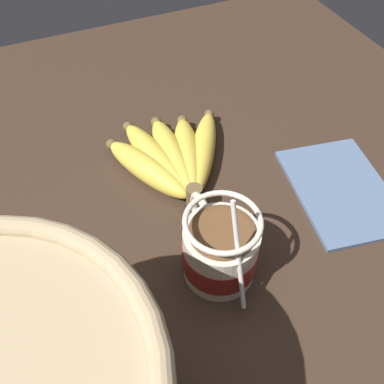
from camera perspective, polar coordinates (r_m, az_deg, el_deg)
The scene contains 4 objects.
table at distance 53.42cm, azimuth -3.51°, elevation -7.03°, with size 105.60×105.60×3.35cm.
coffee_mug at distance 46.35cm, azimuth 3.72°, elevation -7.69°, with size 13.57×8.25×13.86cm.
banana_bunch at distance 58.42cm, azimuth -2.54°, elevation 4.61°, with size 18.54×18.39×4.11cm.
napkin at distance 59.62cm, azimuth 19.26°, elevation 0.31°, with size 18.88×14.71×0.60cm.
Camera 1 is at (-28.67, 8.87, 45.87)cm, focal length 40.00 mm.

